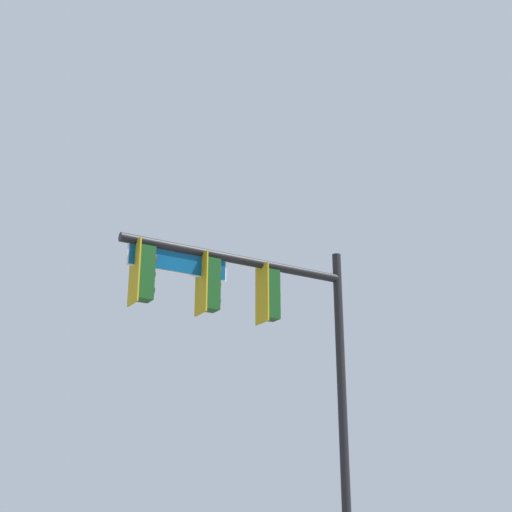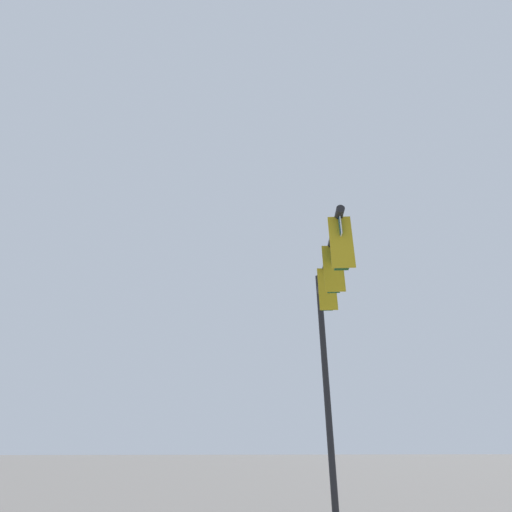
# 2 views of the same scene
# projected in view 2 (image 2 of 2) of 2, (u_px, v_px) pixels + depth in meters

# --- Properties ---
(signal_pole_near) EXTENTS (5.34, 1.37, 7.36)m
(signal_pole_near) POSITION_uv_depth(u_px,v_px,m) (330.00, 304.00, 11.21)
(signal_pole_near) COLOR black
(signal_pole_near) RESTS_ON ground_plane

